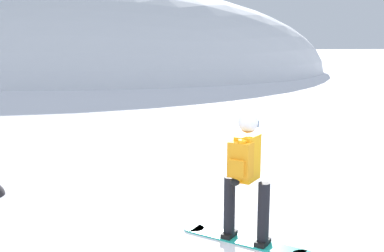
# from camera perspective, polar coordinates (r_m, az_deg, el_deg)

# --- Properties ---
(ridge_peak_main) EXTENTS (39.68, 35.71, 14.63)m
(ridge_peak_main) POSITION_cam_1_polar(r_m,az_deg,el_deg) (42.95, -10.75, 6.93)
(ridge_peak_main) COLOR white
(ridge_peak_main) RESTS_ON ground
(snowboarder_main) EXTENTS (1.42, 1.34, 1.71)m
(snowboarder_main) POSITION_cam_1_polar(r_m,az_deg,el_deg) (5.77, 6.82, -6.16)
(snowboarder_main) COLOR #23B7A3
(snowboarder_main) RESTS_ON ground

